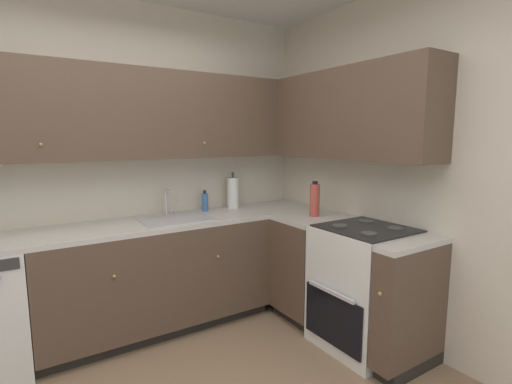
# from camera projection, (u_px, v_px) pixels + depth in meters

# --- Properties ---
(wall_back) EXTENTS (3.93, 0.05, 2.66)m
(wall_back) POSITION_uv_depth(u_px,v_px,m) (89.00, 167.00, 3.02)
(wall_back) COLOR beige
(wall_back) RESTS_ON ground_plane
(wall_right) EXTENTS (0.05, 3.48, 2.66)m
(wall_right) POSITION_uv_depth(u_px,v_px,m) (433.00, 172.00, 2.63)
(wall_right) COLOR beige
(wall_right) RESTS_ON ground_plane
(lower_cabinets_back) EXTENTS (1.81, 0.62, 0.87)m
(lower_cabinets_back) POSITION_uv_depth(u_px,v_px,m) (157.00, 277.00, 3.10)
(lower_cabinets_back) COLOR brown
(lower_cabinets_back) RESTS_ON ground_plane
(countertop_back) EXTENTS (3.02, 0.60, 0.03)m
(countertop_back) POSITION_uv_depth(u_px,v_px,m) (155.00, 223.00, 3.03)
(countertop_back) COLOR beige
(countertop_back) RESTS_ON lower_cabinets_back
(lower_cabinets_right) EXTENTS (0.62, 1.28, 0.87)m
(lower_cabinets_right) POSITION_uv_depth(u_px,v_px,m) (333.00, 277.00, 3.10)
(lower_cabinets_right) COLOR brown
(lower_cabinets_right) RESTS_ON ground_plane
(countertop_right) EXTENTS (0.60, 1.28, 0.03)m
(countertop_right) POSITION_uv_depth(u_px,v_px,m) (335.00, 223.00, 3.03)
(countertop_right) COLOR beige
(countertop_right) RESTS_ON lower_cabinets_right
(oven_range) EXTENTS (0.68, 0.62, 1.05)m
(oven_range) POSITION_uv_depth(u_px,v_px,m) (365.00, 287.00, 2.84)
(oven_range) COLOR white
(oven_range) RESTS_ON ground_plane
(upper_cabinets_back) EXTENTS (2.70, 0.34, 0.70)m
(upper_cabinets_back) POSITION_uv_depth(u_px,v_px,m) (125.00, 114.00, 2.94)
(upper_cabinets_back) COLOR brown
(upper_cabinets_right) EXTENTS (0.32, 1.83, 0.70)m
(upper_cabinets_right) POSITION_uv_depth(u_px,v_px,m) (336.00, 116.00, 3.12)
(upper_cabinets_right) COLOR brown
(sink) EXTENTS (0.56, 0.40, 0.10)m
(sink) POSITION_uv_depth(u_px,v_px,m) (176.00, 224.00, 3.10)
(sink) COLOR #B7B7BC
(sink) RESTS_ON countertop_back
(faucet) EXTENTS (0.07, 0.16, 0.22)m
(faucet) POSITION_uv_depth(u_px,v_px,m) (167.00, 200.00, 3.25)
(faucet) COLOR silver
(faucet) RESTS_ON countertop_back
(soap_bottle) EXTENTS (0.06, 0.06, 0.19)m
(soap_bottle) POSITION_uv_depth(u_px,v_px,m) (205.00, 202.00, 3.45)
(soap_bottle) COLOR #3F72BF
(soap_bottle) RESTS_ON countertop_back
(paper_towel_roll) EXTENTS (0.11, 0.11, 0.35)m
(paper_towel_roll) POSITION_uv_depth(u_px,v_px,m) (233.00, 193.00, 3.57)
(paper_towel_roll) COLOR white
(paper_towel_roll) RESTS_ON countertop_back
(oil_bottle) EXTENTS (0.08, 0.08, 0.30)m
(oil_bottle) POSITION_uv_depth(u_px,v_px,m) (315.00, 200.00, 3.21)
(oil_bottle) COLOR #BF4C3F
(oil_bottle) RESTS_ON countertop_right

